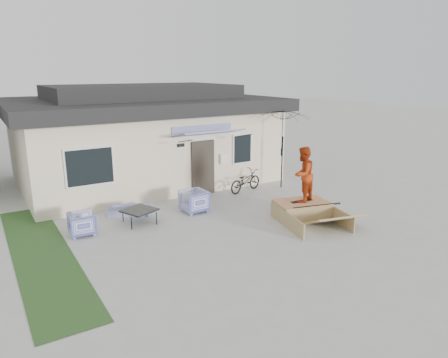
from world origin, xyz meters
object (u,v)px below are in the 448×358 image
skate_ramp (302,210)px  patio_umbrella (283,145)px  coffee_table (140,216)px  bicycle (245,178)px  skateboard (301,201)px  loveseat (131,206)px  armchair_left (82,223)px  armchair_right (194,200)px  skater (303,173)px

skate_ramp → patio_umbrella: bearing=74.5°
coffee_table → bicycle: (4.80, 1.14, 0.31)m
skateboard → coffee_table: bearing=158.0°
loveseat → bicycle: 4.76m
armchair_left → skateboard: 6.77m
armchair_right → bicycle: 3.05m
skater → armchair_right: bearing=-62.0°
skateboard → skater: skater is taller
coffee_table → bicycle: size_ratio=0.54×
loveseat → bicycle: bicycle is taller
armchair_left → bicycle: bicycle is taller
coffee_table → skate_ramp: size_ratio=0.41×
armchair_right → skate_ramp: 3.59m
skate_ramp → skater: size_ratio=1.25×
armchair_right → loveseat: bearing=-116.7°
patio_umbrella → skate_ramp: 3.95m
armchair_left → loveseat: bearing=-59.1°
loveseat → coffee_table: (-0.05, -0.92, -0.06)m
armchair_right → skate_ramp: (2.67, -2.40, -0.14)m
coffee_table → skateboard: bearing=-26.3°
armchair_left → coffee_table: size_ratio=0.82×
loveseat → skateboard: 5.61m
loveseat → patio_umbrella: size_ratio=0.66×
armchair_right → skateboard: armchair_right is taller
patio_umbrella → skater: size_ratio=1.26×
loveseat → skate_ramp: (4.57, -3.27, -0.01)m
coffee_table → skater: bearing=-26.3°
skate_ramp → armchair_left: bearing=173.4°
coffee_table → skate_ramp: skate_ramp is taller
bicycle → patio_umbrella: patio_umbrella is taller
armchair_left → patio_umbrella: (8.14, 0.88, 1.38)m
armchair_left → patio_umbrella: bearing=-80.8°
coffee_table → skate_ramp: bearing=-26.9°
skate_ramp → skateboard: bearing=90.0°
skate_ramp → skateboard: size_ratio=2.83×
loveseat → skater: 5.73m
coffee_table → skateboard: (4.63, -2.29, 0.35)m
armchair_right → skate_ramp: size_ratio=0.37×
armchair_left → armchair_right: bearing=-85.8°
patio_umbrella → skateboard: (-1.76, -3.15, -1.17)m
skate_ramp → coffee_table: bearing=166.6°
bicycle → skateboard: (-0.17, -3.43, 0.05)m
bicycle → skateboard: 3.43m
bicycle → loveseat: bearing=78.5°
armchair_right → bicycle: size_ratio=0.50×
armchair_left → bicycle: 6.64m
loveseat → bicycle: size_ratio=0.88×
coffee_table → skateboard: skateboard is taller
coffee_table → loveseat: bearing=87.2°
armchair_right → patio_umbrella: (4.44, 0.81, 1.34)m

